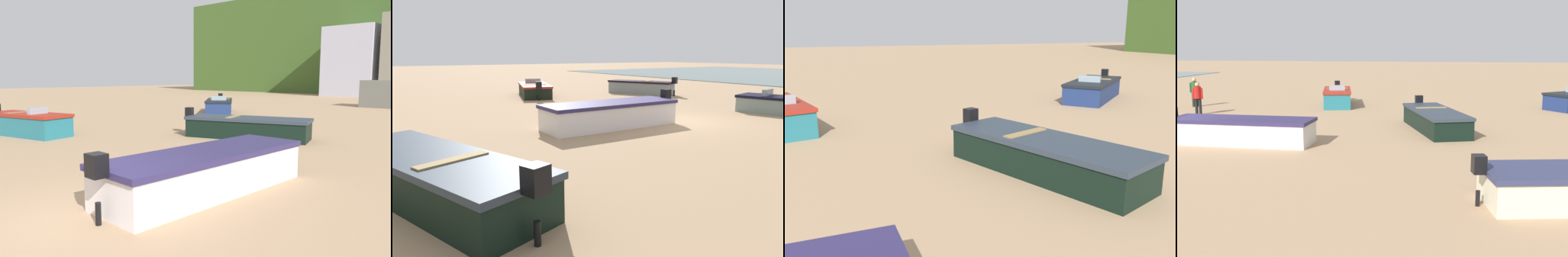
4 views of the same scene
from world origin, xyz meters
The scene contains 2 objects.
boat_navy_6 centered at (-11.24, 17.23, 0.47)m, with size 4.16×4.66×1.24m.
boat_black_7 centered at (-3.30, 9.51, 0.43)m, with size 5.25×3.07×1.16m.
Camera 3 is at (4.42, 4.52, 3.26)m, focal length 37.88 mm.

